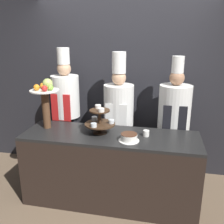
# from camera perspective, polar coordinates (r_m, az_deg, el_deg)

# --- Properties ---
(ground_plane) EXTENTS (14.00, 14.00, 0.00)m
(ground_plane) POSITION_cam_1_polar(r_m,az_deg,el_deg) (3.16, -1.72, -22.72)
(ground_plane) COLOR brown
(wall_back) EXTENTS (10.00, 0.06, 2.80)m
(wall_back) POSITION_cam_1_polar(r_m,az_deg,el_deg) (3.72, 2.65, 7.49)
(wall_back) COLOR #232328
(wall_back) RESTS_ON ground_plane
(buffet_counter) EXTENTS (2.09, 0.66, 0.90)m
(buffet_counter) POSITION_cam_1_polar(r_m,az_deg,el_deg) (3.16, -0.38, -12.71)
(buffet_counter) COLOR black
(buffet_counter) RESTS_ON ground_plane
(tiered_stand) EXTENTS (0.36, 0.36, 0.33)m
(tiered_stand) POSITION_cam_1_polar(r_m,az_deg,el_deg) (2.96, -2.80, -1.94)
(tiered_stand) COLOR #3D2819
(tiered_stand) RESTS_ON buffet_counter
(fruit_pedestal) EXTENTS (0.36, 0.36, 0.61)m
(fruit_pedestal) POSITION_cam_1_polar(r_m,az_deg,el_deg) (3.19, -14.94, 3.34)
(fruit_pedestal) COLOR brown
(fruit_pedestal) RESTS_ON buffet_counter
(cake_round) EXTENTS (0.23, 0.23, 0.09)m
(cake_round) POSITION_cam_1_polar(r_m,az_deg,el_deg) (2.79, 3.90, -5.84)
(cake_round) COLOR white
(cake_round) RESTS_ON buffet_counter
(cup_white) EXTENTS (0.07, 0.07, 0.07)m
(cup_white) POSITION_cam_1_polar(r_m,az_deg,el_deg) (2.93, 7.81, -4.85)
(cup_white) COLOR white
(cup_white) RESTS_ON buffet_counter
(chef_left) EXTENTS (0.39, 0.39, 1.87)m
(chef_left) POSITION_cam_1_polar(r_m,az_deg,el_deg) (3.64, -10.44, 0.87)
(chef_left) COLOR #28282D
(chef_left) RESTS_ON ground_plane
(chef_center_left) EXTENTS (0.41, 0.41, 1.82)m
(chef_center_left) POSITION_cam_1_polar(r_m,az_deg,el_deg) (3.45, 1.44, -0.73)
(chef_center_left) COLOR #38332D
(chef_center_left) RESTS_ON ground_plane
(chef_center_right) EXTENTS (0.42, 0.42, 1.78)m
(chef_center_right) POSITION_cam_1_polar(r_m,az_deg,el_deg) (3.40, 13.93, -1.64)
(chef_center_right) COLOR black
(chef_center_right) RESTS_ON ground_plane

